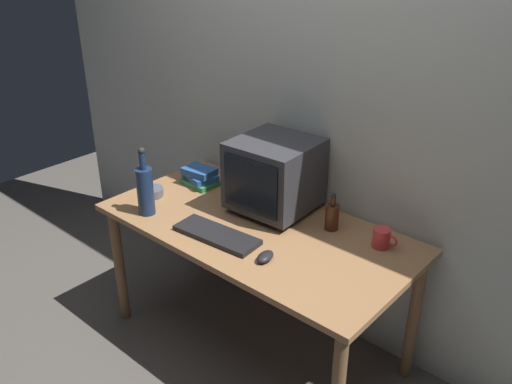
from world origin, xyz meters
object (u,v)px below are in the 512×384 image
bottle_tall (145,189)px  bottle_short (332,216)px  cd_spindle (152,192)px  computer_mouse (265,257)px  book_stack (200,177)px  mug (382,238)px  keyboard (217,235)px  crt_monitor (275,175)px

bottle_tall → bottle_short: 0.92m
bottle_tall → cd_spindle: bearing=133.8°
computer_mouse → bottle_tall: size_ratio=0.28×
book_stack → mug: (1.09, 0.08, -0.00)m
keyboard → book_stack: 0.58m
crt_monitor → cd_spindle: 0.68m
bottle_tall → bottle_short: bearing=31.4°
keyboard → computer_mouse: size_ratio=4.20×
keyboard → computer_mouse: (0.29, 0.00, 0.01)m
crt_monitor → bottle_tall: bearing=-135.1°
keyboard → bottle_short: 0.55m
keyboard → bottle_short: size_ratio=2.21×
crt_monitor → mug: size_ratio=3.38×
computer_mouse → book_stack: bearing=146.5°
bottle_tall → book_stack: bottle_tall is taller
crt_monitor → cd_spindle: bearing=-152.1°
book_stack → cd_spindle: (-0.09, -0.27, -0.02)m
computer_mouse → cd_spindle: bearing=165.6°
keyboard → mug: bearing=30.1°
cd_spindle → bottle_tall: bearing=-46.2°
book_stack → mug: size_ratio=1.76×
book_stack → cd_spindle: bearing=-108.5°
crt_monitor → bottle_short: (0.33, 0.03, -0.12)m
book_stack → cd_spindle: book_stack is taller
cd_spindle → mug: bearing=16.7°
bottle_short → keyboard: bearing=-130.7°
bottle_short → mug: size_ratio=1.59×
crt_monitor → computer_mouse: crt_monitor is taller
crt_monitor → bottle_tall: (-0.45, -0.45, -0.06)m
computer_mouse → bottle_tall: bottle_tall is taller
keyboard → bottle_tall: bottle_tall is taller
bottle_tall → book_stack: (-0.04, 0.41, -0.09)m
mug → bottle_tall: bearing=-154.7°
keyboard → computer_mouse: 0.29m
bottle_tall → cd_spindle: size_ratio=2.95×
keyboard → bottle_tall: bearing=-176.3°
mug → cd_spindle: mug is taller
crt_monitor → cd_spindle: (-0.59, -0.31, -0.17)m
computer_mouse → cd_spindle: (-0.85, 0.07, 0.00)m
keyboard → mug: size_ratio=3.50×
bottle_short → cd_spindle: bearing=-159.8°
crt_monitor → computer_mouse: bearing=-55.1°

